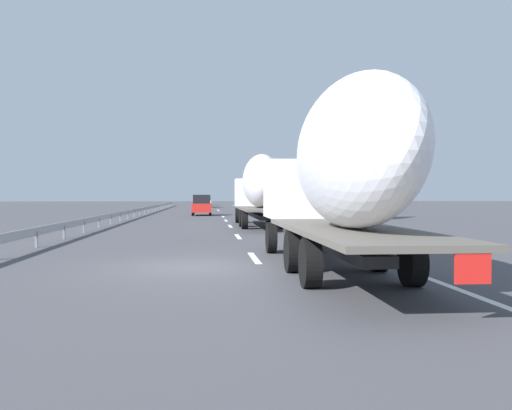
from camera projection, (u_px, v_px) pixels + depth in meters
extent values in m
plane|color=#424247|center=(203.00, 215.00, 55.26)|extent=(260.00, 260.00, 0.00)
cube|color=white|center=(254.00, 258.00, 17.56)|extent=(3.20, 0.20, 0.01)
cube|color=white|center=(238.00, 237.00, 26.58)|extent=(3.20, 0.20, 0.01)
cube|color=white|center=(230.00, 226.00, 35.55)|extent=(3.20, 0.20, 0.01)
cube|color=white|center=(226.00, 220.00, 43.54)|extent=(3.20, 0.20, 0.01)
cube|color=white|center=(223.00, 217.00, 51.27)|extent=(3.20, 0.20, 0.01)
cube|color=white|center=(218.00, 211.00, 71.08)|extent=(3.20, 0.20, 0.01)
cube|color=white|center=(218.00, 210.00, 75.11)|extent=(3.20, 0.20, 0.01)
cube|color=white|center=(216.00, 208.00, 87.93)|extent=(3.20, 0.20, 0.01)
cube|color=white|center=(216.00, 208.00, 87.22)|extent=(3.20, 0.20, 0.01)
cube|color=white|center=(215.00, 206.00, 105.48)|extent=(3.20, 0.20, 0.01)
cube|color=white|center=(255.00, 213.00, 60.71)|extent=(110.00, 0.20, 0.01)
cube|color=silver|center=(253.00, 192.00, 39.98)|extent=(2.40, 2.50, 1.90)
cube|color=black|center=(252.00, 186.00, 41.07)|extent=(0.08, 2.12, 0.80)
cube|color=#262628|center=(257.00, 215.00, 36.89)|extent=(11.50, 0.70, 0.24)
cube|color=#59544C|center=(262.00, 209.00, 33.77)|extent=(10.10, 2.50, 0.12)
ellipsoid|color=white|center=(261.00, 181.00, 34.02)|extent=(7.05, 2.20, 3.20)
cube|color=red|center=(285.00, 216.00, 28.84)|extent=(0.04, 0.56, 0.56)
cylinder|color=black|center=(238.00, 215.00, 39.91)|extent=(1.04, 0.30, 1.04)
cylinder|color=black|center=(269.00, 215.00, 40.10)|extent=(1.04, 0.30, 1.04)
cylinder|color=black|center=(242.00, 218.00, 34.88)|extent=(1.04, 0.35, 1.04)
cylinder|color=black|center=(277.00, 218.00, 35.07)|extent=(1.04, 0.35, 1.04)
cylinder|color=black|center=(245.00, 220.00, 32.49)|extent=(1.04, 0.35, 1.04)
cylinder|color=black|center=(283.00, 220.00, 32.68)|extent=(1.04, 0.35, 1.04)
cube|color=silver|center=(304.00, 189.00, 19.12)|extent=(2.40, 2.50, 1.90)
cube|color=black|center=(298.00, 176.00, 20.21)|extent=(0.08, 2.12, 0.80)
cube|color=#262628|center=(322.00, 240.00, 16.15)|extent=(11.08, 0.70, 0.24)
cube|color=#59544C|center=(348.00, 230.00, 13.14)|extent=(9.64, 2.50, 0.12)
ellipsoid|color=white|center=(352.00, 153.00, 12.74)|extent=(7.69, 2.20, 3.37)
cube|color=red|center=(473.00, 265.00, 8.43)|extent=(0.04, 0.56, 0.56)
cylinder|color=black|center=(271.00, 238.00, 19.05)|extent=(1.04, 0.30, 1.04)
cylinder|color=black|center=(335.00, 237.00, 19.24)|extent=(1.04, 0.30, 1.04)
cylinder|color=black|center=(293.00, 252.00, 14.25)|extent=(1.04, 0.35, 1.04)
cylinder|color=black|center=(378.00, 251.00, 14.44)|extent=(1.04, 0.35, 1.04)
cylinder|color=black|center=(310.00, 263.00, 11.86)|extent=(1.04, 0.35, 1.04)
cylinder|color=black|center=(412.00, 262.00, 12.05)|extent=(1.04, 0.35, 1.04)
cube|color=gold|center=(203.00, 202.00, 106.33)|extent=(4.42, 1.81, 0.84)
cube|color=black|center=(203.00, 197.00, 105.99)|extent=(2.43, 1.59, 0.76)
cylinder|color=black|center=(199.00, 204.00, 107.63)|extent=(0.64, 0.22, 0.64)
cylinder|color=black|center=(208.00, 204.00, 107.77)|extent=(0.64, 0.22, 0.64)
cylinder|color=black|center=(199.00, 204.00, 104.91)|extent=(0.64, 0.22, 0.64)
cylinder|color=black|center=(208.00, 204.00, 105.04)|extent=(0.64, 0.22, 0.64)
cube|color=#ADB2B7|center=(206.00, 203.00, 90.43)|extent=(4.60, 1.78, 0.84)
cube|color=black|center=(206.00, 198.00, 90.08)|extent=(2.53, 1.56, 0.75)
cylinder|color=black|center=(201.00, 205.00, 91.79)|extent=(0.64, 0.22, 0.64)
cylinder|color=black|center=(210.00, 205.00, 91.93)|extent=(0.64, 0.22, 0.64)
cylinder|color=black|center=(201.00, 206.00, 88.95)|extent=(0.64, 0.22, 0.64)
cylinder|color=black|center=(211.00, 206.00, 89.09)|extent=(0.64, 0.22, 0.64)
cube|color=red|center=(202.00, 208.00, 54.73)|extent=(4.02, 1.84, 0.84)
cube|color=black|center=(202.00, 199.00, 54.42)|extent=(2.21, 1.62, 0.84)
cylinder|color=black|center=(193.00, 212.00, 55.91)|extent=(0.64, 0.22, 0.64)
cylinder|color=black|center=(210.00, 212.00, 56.05)|extent=(0.64, 0.22, 0.64)
cylinder|color=black|center=(193.00, 212.00, 53.43)|extent=(0.64, 0.22, 0.64)
cylinder|color=black|center=(210.00, 212.00, 53.57)|extent=(0.64, 0.22, 0.64)
cylinder|color=gray|center=(274.00, 202.00, 53.84)|extent=(0.10, 0.10, 2.67)
cube|color=#2D569E|center=(274.00, 184.00, 53.81)|extent=(0.06, 0.90, 0.70)
cylinder|color=#472D19|center=(278.00, 202.00, 84.83)|extent=(0.31, 0.31, 1.90)
cone|color=#1E5B23|center=(278.00, 182.00, 84.78)|extent=(2.78, 2.78, 4.07)
cylinder|color=#472D19|center=(304.00, 206.00, 62.64)|extent=(0.24, 0.24, 1.60)
cone|color=#1E5B23|center=(304.00, 177.00, 62.58)|extent=(3.45, 3.45, 4.78)
cylinder|color=#472D19|center=(317.00, 210.00, 50.95)|extent=(0.26, 0.26, 1.25)
cone|color=#286B2D|center=(317.00, 178.00, 50.90)|extent=(3.67, 3.67, 4.45)
cylinder|color=#472D19|center=(278.00, 202.00, 100.21)|extent=(0.31, 0.31, 1.57)
cone|color=#286B2D|center=(278.00, 184.00, 100.15)|extent=(2.79, 2.79, 4.84)
cylinder|color=#472D19|center=(362.00, 208.00, 46.24)|extent=(0.25, 0.25, 1.75)
cone|color=#286B2D|center=(362.00, 171.00, 46.18)|extent=(3.75, 3.75, 4.36)
cylinder|color=#472D19|center=(270.00, 201.00, 105.87)|extent=(0.34, 0.34, 1.93)
cone|color=#286B2D|center=(270.00, 183.00, 105.81)|extent=(2.74, 2.74, 4.46)
cube|color=#9EA0A5|center=(145.00, 208.00, 57.71)|extent=(94.00, 0.06, 0.32)
cube|color=slate|center=(36.00, 239.00, 21.08)|extent=(0.10, 0.10, 0.60)
cube|color=slate|center=(64.00, 232.00, 25.15)|extent=(0.10, 0.10, 0.60)
cube|color=slate|center=(84.00, 227.00, 29.22)|extent=(0.10, 0.10, 0.60)
cube|color=slate|center=(99.00, 223.00, 33.29)|extent=(0.10, 0.10, 0.60)
cube|color=slate|center=(111.00, 220.00, 37.36)|extent=(0.10, 0.10, 0.60)
cube|color=slate|center=(120.00, 218.00, 41.43)|extent=(0.10, 0.10, 0.60)
cube|color=slate|center=(128.00, 216.00, 45.51)|extent=(0.10, 0.10, 0.60)
cube|color=slate|center=(134.00, 214.00, 49.58)|extent=(0.10, 0.10, 0.60)
cube|color=slate|center=(140.00, 213.00, 53.65)|extent=(0.10, 0.10, 0.60)
cube|color=slate|center=(145.00, 211.00, 57.72)|extent=(0.10, 0.10, 0.60)
cube|color=slate|center=(149.00, 210.00, 61.79)|extent=(0.10, 0.10, 0.60)
cube|color=slate|center=(152.00, 209.00, 65.86)|extent=(0.10, 0.10, 0.60)
cube|color=slate|center=(155.00, 209.00, 69.93)|extent=(0.10, 0.10, 0.60)
cube|color=slate|center=(158.00, 208.00, 74.00)|extent=(0.10, 0.10, 0.60)
cube|color=slate|center=(161.00, 207.00, 78.07)|extent=(0.10, 0.10, 0.60)
cube|color=slate|center=(163.00, 207.00, 82.14)|extent=(0.10, 0.10, 0.60)
cube|color=slate|center=(165.00, 206.00, 86.21)|extent=(0.10, 0.10, 0.60)
cube|color=slate|center=(167.00, 206.00, 90.29)|extent=(0.10, 0.10, 0.60)
cube|color=slate|center=(169.00, 205.00, 94.36)|extent=(0.10, 0.10, 0.60)
cube|color=slate|center=(170.00, 205.00, 98.43)|extent=(0.10, 0.10, 0.60)
cube|color=slate|center=(172.00, 204.00, 102.50)|extent=(0.10, 0.10, 0.60)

